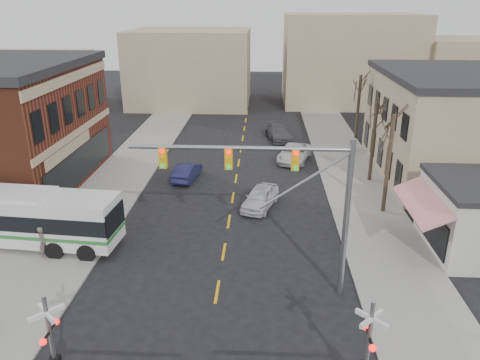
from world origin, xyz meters
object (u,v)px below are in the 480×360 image
traffic_signal_mast (288,185)px  car_a (260,197)px  car_b (187,171)px  car_d (279,133)px  rr_crossing_east (356,349)px  car_c (294,153)px  pedestrian_near (43,242)px  transit_bus (13,216)px  pedestrian_far (36,225)px  rr_crossing_west (63,344)px

traffic_signal_mast → car_a: (-1.30, 10.23, -5.01)m
car_a → car_b: size_ratio=1.06×
car_a → car_d: size_ratio=0.86×
rr_crossing_east → car_b: bearing=113.8°
car_c → pedestrian_near: 23.53m
transit_bus → car_b: transit_bus is taller
transit_bus → pedestrian_near: bearing=-33.1°
transit_bus → traffic_signal_mast: 16.77m
rr_crossing_east → car_c: bearing=91.4°
car_c → pedestrian_far: bearing=-120.9°
transit_bus → pedestrian_far: bearing=31.3°
rr_crossing_west → car_a: size_ratio=1.29×
traffic_signal_mast → pedestrian_far: 16.23m
car_d → pedestrian_far: size_ratio=3.00×
traffic_signal_mast → rr_crossing_west: traffic_signal_mast is taller
car_a → car_d: (1.73, 17.31, -0.00)m
traffic_signal_mast → car_a: 11.46m
pedestrian_near → rr_crossing_east: bearing=-119.4°
car_b → pedestrian_far: 13.07m
transit_bus → rr_crossing_west: size_ratio=2.29×
rr_crossing_west → car_a: (7.02, 16.83, -1.23)m
rr_crossing_east → traffic_signal_mast: bearing=110.0°
rr_crossing_west → car_b: 22.09m
car_b → pedestrian_far: pedestrian_far is taller
rr_crossing_east → pedestrian_near: (-15.65, 8.83, -0.91)m
car_c → car_d: car_d is taller
car_a → car_b: 7.94m
transit_bus → pedestrian_near: 3.01m
car_d → pedestrian_far: 27.44m
rr_crossing_east → car_c: rr_crossing_east is taller
rr_crossing_east → transit_bus: bearing=150.1°
transit_bus → car_d: (16.21, 23.45, -1.10)m
transit_bus → car_b: size_ratio=3.12×
pedestrian_near → car_b: bearing=-25.1°
car_c → car_d: (-1.23, 6.91, 0.02)m
car_a → pedestrian_far: pedestrian_far is taller
pedestrian_near → pedestrian_far: bearing=33.1°
traffic_signal_mast → rr_crossing_east: size_ratio=1.82×
traffic_signal_mast → car_d: (0.43, 27.54, -5.01)m
transit_bus → traffic_signal_mast: (15.78, -4.10, 3.91)m
car_d → car_c: bearing=-91.7°
traffic_signal_mast → car_b: traffic_signal_mast is taller
car_a → car_c: size_ratio=0.84×
car_d → pedestrian_near: pedestrian_near is taller
car_a → pedestrian_near: size_ratio=2.33×
rr_crossing_west → pedestrian_far: (-6.46, 11.30, -1.00)m
car_a → car_d: bearing=102.2°
traffic_signal_mast → pedestrian_near: (-13.35, 2.51, -4.69)m
car_b → car_c: size_ratio=0.80×
car_b → car_d: car_d is taller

